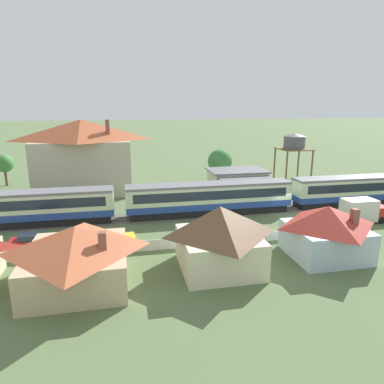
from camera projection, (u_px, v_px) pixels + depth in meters
The scene contains 15 objects.
ground_plane at pixel (283, 214), 42.97m from camera, with size 600.00×600.00×0.00m, color #566B42.
passenger_train at pixel (212, 197), 42.50m from camera, with size 64.63×3.15×3.94m.
railway_track at pixel (221, 213), 43.29m from camera, with size 102.25×3.60×0.04m.
station_building at pixel (237, 182), 52.35m from camera, with size 8.67×7.33×3.76m.
station_house_terracotta_roof at pixel (83, 156), 51.85m from camera, with size 15.10×8.78×11.23m.
water_tower at pixel (294, 143), 57.05m from camera, with size 5.02×5.02×8.76m.
cottage_terracotta_roof at pixel (77, 254), 25.64m from camera, with size 7.80×8.57×4.58m.
cottage_brown_roof at pixel (219, 237), 27.95m from camera, with size 6.81×6.90×5.38m.
cottage_red_roof_2 at pixel (326, 231), 30.36m from camera, with size 6.77×6.37×4.67m.
picket_fence_front at pixel (133, 247), 31.63m from camera, with size 44.09×0.06×1.05m, color white.
parked_car_red at pixel (32, 240), 32.89m from camera, with size 4.22×1.95×1.30m.
parked_car_yellow at pixel (113, 239), 33.36m from camera, with size 4.49×2.32×1.18m.
delivery_truck_red at pixel (363, 211), 39.72m from camera, with size 5.27×2.27×2.74m.
yard_tree_0 at pixel (4, 164), 57.12m from camera, with size 3.00×3.00×5.33m.
yard_tree_1 at pixel (220, 161), 57.37m from camera, with size 4.10×4.10×6.16m.
Camera 1 is at (-19.52, -37.83, 13.19)m, focal length 32.00 mm.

